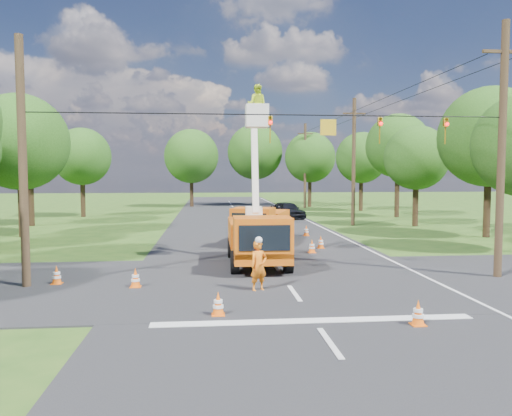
{
  "coord_description": "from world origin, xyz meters",
  "views": [
    {
      "loc": [
        -2.88,
        -16.55,
        4.13
      ],
      "look_at": [
        -0.82,
        5.24,
        2.6
      ],
      "focal_mm": 35.0,
      "sensor_mm": 36.0,
      "label": 1
    }
  ],
  "objects": [
    {
      "name": "tree_far_c",
      "position": [
        9.5,
        44.0,
        6.06
      ],
      "size": [
        6.2,
        6.2,
        9.18
      ],
      "color": "#382616",
      "rests_on": "ground"
    },
    {
      "name": "signal_span",
      "position": [
        2.23,
        1.99,
        5.88
      ],
      "size": [
        18.0,
        0.29,
        1.07
      ],
      "color": "black",
      "rests_on": "ground"
    },
    {
      "name": "tree_right_b",
      "position": [
        15.0,
        14.0,
        6.43
      ],
      "size": [
        6.4,
        6.4,
        9.65
      ],
      "color": "#382616",
      "rests_on": "ground"
    },
    {
      "name": "tree_far_b",
      "position": [
        3.0,
        47.0,
        6.81
      ],
      "size": [
        7.0,
        7.0,
        10.32
      ],
      "color": "#382616",
      "rests_on": "ground"
    },
    {
      "name": "tree_left_d",
      "position": [
        -15.0,
        17.0,
        6.12
      ],
      "size": [
        6.2,
        6.2,
        9.24
      ],
      "color": "#382616",
      "rests_on": "ground"
    },
    {
      "name": "traffic_cone_3",
      "position": [
        3.18,
        10.04,
        0.36
      ],
      "size": [
        0.38,
        0.38,
        0.71
      ],
      "color": "#FF630D",
      "rests_on": "ground"
    },
    {
      "name": "edge_line",
      "position": [
        5.6,
        20.0,
        0.0
      ],
      "size": [
        0.12,
        90.0,
        0.02
      ],
      "primitive_type": "cube",
      "color": "silver",
      "rests_on": "ground"
    },
    {
      "name": "pole_right_far",
      "position": [
        8.5,
        42.0,
        5.11
      ],
      "size": [
        1.8,
        0.3,
        10.0
      ],
      "color": "#4C3823",
      "rests_on": "ground"
    },
    {
      "name": "tree_left_e",
      "position": [
        -16.8,
        24.0,
        6.49
      ],
      "size": [
        5.8,
        5.8,
        9.41
      ],
      "color": "#382616",
      "rests_on": "ground"
    },
    {
      "name": "bucket_truck",
      "position": [
        -0.73,
        5.44,
        1.71
      ],
      "size": [
        2.59,
        6.37,
        8.09
      ],
      "rotation": [
        0.0,
        0.0,
        -0.01
      ],
      "color": "#C15F0D",
      "rests_on": "ground"
    },
    {
      "name": "traffic_cone_5",
      "position": [
        -8.53,
        2.29,
        0.36
      ],
      "size": [
        0.38,
        0.38,
        0.71
      ],
      "color": "#FF630D",
      "rests_on": "ground"
    },
    {
      "name": "ground_worker",
      "position": [
        -1.17,
        0.6,
        0.89
      ],
      "size": [
        0.77,
        0.66,
        1.78
      ],
      "primitive_type": "imported",
      "rotation": [
        0.0,
        0.0,
        0.44
      ],
      "color": "#EE5414",
      "rests_on": "ground"
    },
    {
      "name": "tree_left_f",
      "position": [
        -14.8,
        32.0,
        5.69
      ],
      "size": [
        5.4,
        5.4,
        8.4
      ],
      "color": "#382616",
      "rests_on": "ground"
    },
    {
      "name": "traffic_cone_8",
      "position": [
        2.39,
        8.58,
        0.36
      ],
      "size": [
        0.38,
        0.38,
        0.71
      ],
      "color": "#FF630D",
      "rests_on": "ground"
    },
    {
      "name": "pole_left",
      "position": [
        -9.5,
        2.0,
        4.5
      ],
      "size": [
        0.3,
        0.3,
        9.0
      ],
      "color": "#4C3823",
      "rests_on": "ground"
    },
    {
      "name": "traffic_cone_7",
      "position": [
        3.46,
        15.51,
        0.36
      ],
      "size": [
        0.38,
        0.38,
        0.71
      ],
      "color": "#FF630D",
      "rests_on": "ground"
    },
    {
      "name": "ground",
      "position": [
        0.0,
        20.0,
        0.0
      ],
      "size": [
        140.0,
        140.0,
        0.0
      ],
      "primitive_type": "plane",
      "color": "#294F17",
      "rests_on": "ground"
    },
    {
      "name": "traffic_cone_1",
      "position": [
        2.72,
        -3.8,
        0.36
      ],
      "size": [
        0.38,
        0.38,
        0.71
      ],
      "color": "#FF630D",
      "rests_on": "ground"
    },
    {
      "name": "pole_right_mid",
      "position": [
        8.5,
        22.0,
        5.11
      ],
      "size": [
        1.8,
        0.3,
        10.0
      ],
      "color": "#4C3823",
      "rests_on": "ground"
    },
    {
      "name": "tree_right_e",
      "position": [
        13.8,
        37.0,
        5.81
      ],
      "size": [
        5.6,
        5.6,
        8.63
      ],
      "color": "#382616",
      "rests_on": "ground"
    },
    {
      "name": "traffic_cone_2",
      "position": [
        0.22,
        7.77,
        0.36
      ],
      "size": [
        0.38,
        0.38,
        0.71
      ],
      "color": "#FF630D",
      "rests_on": "ground"
    },
    {
      "name": "road_main",
      "position": [
        0.0,
        20.0,
        0.0
      ],
      "size": [
        12.0,
        100.0,
        0.06
      ],
      "primitive_type": "cube",
      "color": "black",
      "rests_on": "ground"
    },
    {
      "name": "distant_car",
      "position": [
        4.23,
        28.24,
        0.78
      ],
      "size": [
        3.18,
        4.91,
        1.56
      ],
      "primitive_type": "imported",
      "rotation": [
        0.0,
        0.0,
        0.32
      ],
      "color": "black",
      "rests_on": "ground"
    },
    {
      "name": "road_cross",
      "position": [
        0.0,
        2.0,
        0.0
      ],
      "size": [
        56.0,
        10.0,
        0.07
      ],
      "primitive_type": "cube",
      "color": "black",
      "rests_on": "ground"
    },
    {
      "name": "traffic_cone_4",
      "position": [
        -5.54,
        1.5,
        0.36
      ],
      "size": [
        0.38,
        0.38,
        0.71
      ],
      "color": "#FF630D",
      "rests_on": "ground"
    },
    {
      "name": "tree_right_d",
      "position": [
        14.8,
        29.0,
        6.68
      ],
      "size": [
        6.0,
        6.0,
        9.7
      ],
      "color": "#382616",
      "rests_on": "ground"
    },
    {
      "name": "second_truck",
      "position": [
        0.14,
        12.32,
        1.16
      ],
      "size": [
        4.06,
        6.35,
        2.24
      ],
      "rotation": [
        0.0,
        0.0,
        -0.34
      ],
      "color": "#C15F0D",
      "rests_on": "ground"
    },
    {
      "name": "tree_right_c",
      "position": [
        13.2,
        21.0,
        5.31
      ],
      "size": [
        5.0,
        5.0,
        7.83
      ],
      "color": "#382616",
      "rests_on": "ground"
    },
    {
      "name": "traffic_cone_0",
      "position": [
        -2.64,
        -2.35,
        0.36
      ],
      "size": [
        0.38,
        0.38,
        0.71
      ],
      "color": "#FF630D",
      "rests_on": "ground"
    },
    {
      "name": "stop_bar",
      "position": [
        0.0,
        -3.2,
        0.0
      ],
      "size": [
        9.0,
        0.45,
        0.02
      ],
      "primitive_type": "cube",
      "color": "silver",
      "rests_on": "ground"
    },
    {
      "name": "tree_far_a",
      "position": [
        -5.0,
        45.0,
        6.19
      ],
      "size": [
        6.6,
        6.6,
        9.5
      ],
      "color": "#382616",
      "rests_on": "ground"
    },
    {
      "name": "pole_right_near",
      "position": [
        8.5,
        2.0,
        5.11
      ],
      "size": [
        1.8,
        0.3,
        10.0
      ],
      "color": "#4C3823",
      "rests_on": "ground"
    }
  ]
}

